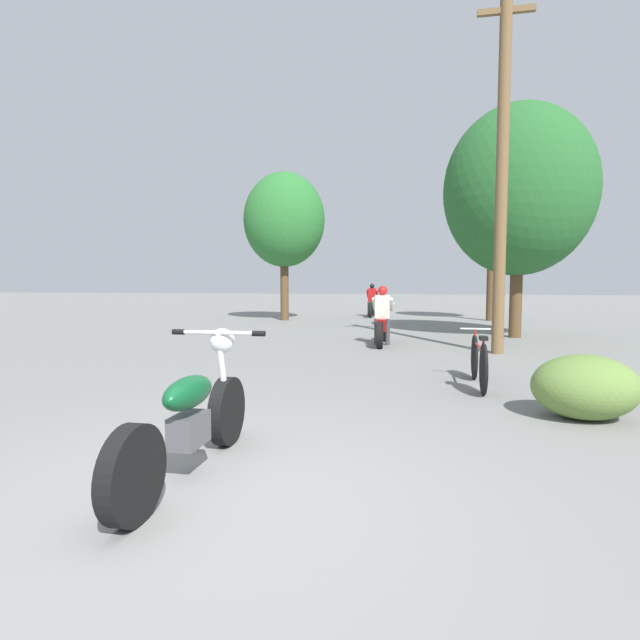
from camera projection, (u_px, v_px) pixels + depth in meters
ground_plane at (211, 498)px, 3.42m from camera, size 120.00×120.00×0.00m
utility_pole at (502, 167)px, 10.04m from camera, size 1.10×0.24×7.42m
roadside_tree_right_near at (519, 191)px, 13.06m from camera, size 3.87×3.49×6.11m
roadside_tree_right_far at (493, 205)px, 18.86m from camera, size 2.67×2.40×5.96m
roadside_tree_left at (284, 220)px, 19.15m from camera, size 3.14×2.82×5.68m
roadside_bush at (585, 387)px, 5.36m from camera, size 1.10×0.88×0.70m
motorcycle_foreground at (192, 416)px, 3.82m from camera, size 0.84×2.14×1.07m
motorcycle_rider_lead at (382, 323)px, 11.77m from camera, size 0.50×2.01×1.39m
motorcycle_rider_far at (372, 304)px, 21.46m from camera, size 0.50×2.01×1.41m
bicycle_parked at (479, 361)px, 7.04m from camera, size 0.44×1.77×0.79m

